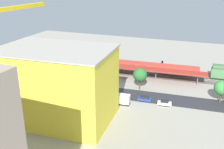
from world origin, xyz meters
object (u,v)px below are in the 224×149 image
Objects in this scene: street_tree_1 at (140,75)px; street_tree_3 at (61,67)px; platform_canopy_near at (117,66)px; parked_car_5 at (62,86)px; parked_car_6 at (45,84)px; locomotive at (176,69)px; parked_car_4 at (82,90)px; parked_car_0 at (165,103)px; box_truck_0 at (117,99)px; parked_car_1 at (145,99)px; platform_canopy_far at (139,63)px; parked_car_3 at (100,92)px; freight_coach_far at (97,62)px; parked_car_7 at (29,82)px; box_truck_1 at (87,91)px; traffic_light at (57,68)px; street_tree_2 at (222,88)px; parked_car_2 at (124,96)px; tower_crane at (1,48)px; construction_building at (57,85)px.

street_tree_1 reaches higher than street_tree_3.
street_tree_3 is (19.35, 11.21, 0.64)m from platform_canopy_near.
parked_car_5 is 0.95× the size of parked_car_6.
parked_car_4 is at bearing 48.00° from locomotive.
parked_car_0 is 37.38m from parked_car_5.
parked_car_4 is 14.96m from box_truck_0.
parked_car_1 is at bearing 167.77° from street_tree_3.
parked_car_1 is at bearing -179.19° from parked_car_5.
platform_canopy_far is at bearing -59.20° from parked_car_0.
platform_canopy_far is 10.71× the size of parked_car_4.
platform_canopy_near reaches higher than platform_canopy_far.
street_tree_1 is (-33.97, -9.12, 4.81)m from parked_car_6.
freight_coach_far is at bearing -64.45° from parked_car_3.
box_truck_1 is (-25.40, 1.92, 0.93)m from parked_car_7.
traffic_light is at bearing -10.34° from parked_car_0.
street_tree_3 is at bearing 65.16° from freight_coach_far.
street_tree_2 is (-39.22, 11.14, 0.78)m from platform_canopy_near.
parked_car_3 is (21.50, 30.40, -1.00)m from locomotive.
parked_car_4 is at bearing 2.57° from parked_car_2.
box_truck_1 is 1.36× the size of traffic_light.
locomotive is at bearing -132.00° from parked_car_4.
parked_car_6 is 0.53× the size of street_tree_1.
platform_canopy_far is 29.64m from parked_car_4.
tower_crane is 30.40m from box_truck_1.
box_truck_0 is (-22.81, 4.26, 0.77)m from parked_car_5.
construction_building is at bearing 99.13° from freight_coach_far.
parked_car_5 is at bearing 130.55° from traffic_light.
locomotive is 3.15× the size of parked_car_4.
parked_car_4 is 1.03× the size of parked_car_7.
construction_building is 4.20× the size of street_tree_3.
parked_car_6 is at bearing 67.58° from freight_coach_far.
tower_crane is (23.86, 18.02, 17.92)m from parked_car_3.
parked_car_1 is at bearing -179.29° from parked_car_6.
freight_coach_far is 18.88m from street_tree_3.
platform_canopy_near is at bearing 41.64° from platform_canopy_far.
box_truck_1 is at bearing 4.08° from parked_car_0.
platform_canopy_near is 22.37m from street_tree_3.
parked_car_6 is at bearing 41.55° from platform_canopy_near.
street_tree_1 reaches higher than freight_coach_far.
parked_car_3 is at bearing 158.56° from street_tree_3.
box_truck_0 reaches higher than parked_car_2.
platform_canopy_far is at bearing -147.34° from traffic_light.
parked_car_7 is (17.38, 25.52, -2.24)m from freight_coach_far.
platform_canopy_far reaches higher than parked_car_6.
box_truck_1 is at bearing 173.06° from parked_car_6.
parked_car_1 is (-16.13, 18.90, -3.57)m from platform_canopy_near.
street_tree_2 is at bearing -157.59° from tower_crane.
street_tree_2 is (-42.67, -10.48, 3.34)m from box_truck_1.
parked_car_5 is (30.71, 0.44, 0.08)m from parked_car_1.
freight_coach_far is at bearing 9.54° from locomotive.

